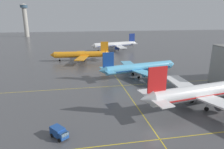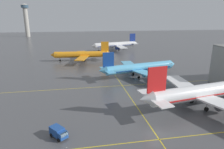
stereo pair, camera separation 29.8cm
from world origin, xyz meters
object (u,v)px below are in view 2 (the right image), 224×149
at_px(control_tower, 26,18).
at_px(service_truck_red_van, 59,132).
at_px(airliner_second_row, 139,68).
at_px(airliner_third_row, 82,54).
at_px(airliner_front_gate, 205,92).
at_px(airliner_far_left_stand, 116,45).

bearing_deg(control_tower, service_truck_red_van, -76.58).
relative_size(airliner_second_row, service_truck_red_van, 7.99).
height_order(airliner_third_row, control_tower, control_tower).
distance_m(airliner_front_gate, airliner_third_row, 71.33).
xyz_separation_m(airliner_front_gate, control_tower, (-90.72, 213.45, 18.02)).
bearing_deg(airliner_front_gate, airliner_second_row, 106.40).
distance_m(airliner_third_row, service_truck_red_van, 72.80).
bearing_deg(control_tower, airliner_far_left_stand, -53.76).
relative_size(airliner_second_row, control_tower, 0.91).
relative_size(airliner_third_row, control_tower, 0.87).
height_order(airliner_front_gate, airliner_far_left_stand, airliner_front_gate).
relative_size(airliner_third_row, airliner_far_left_stand, 0.92).
xyz_separation_m(airliner_second_row, service_truck_red_van, (-29.06, -38.01, -2.54)).
bearing_deg(airliner_second_row, control_tower, 114.05).
distance_m(airliner_far_left_stand, control_tower, 145.68).
bearing_deg(airliner_third_row, airliner_second_row, -57.48).
bearing_deg(airliner_front_gate, service_truck_red_van, -168.00).
height_order(airliner_third_row, airliner_far_left_stand, airliner_far_left_stand).
xyz_separation_m(airliner_far_left_stand, control_tower, (-85.44, 116.56, 18.35)).
height_order(airliner_front_gate, service_truck_red_van, airliner_front_gate).
xyz_separation_m(airliner_second_row, airliner_far_left_stand, (3.54, 66.94, 0.19)).
height_order(airliner_third_row, service_truck_red_van, airliner_third_row).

